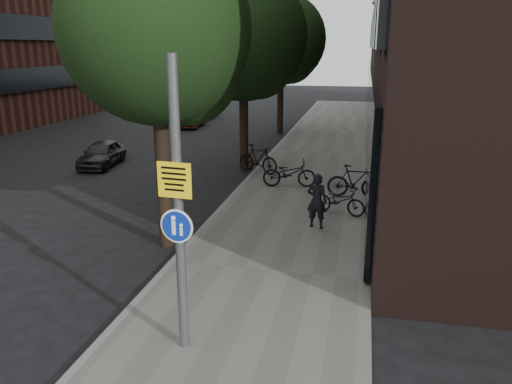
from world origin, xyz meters
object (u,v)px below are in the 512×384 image
(signpost, at_px, (179,210))
(parked_car_near, at_px, (102,154))
(pedestrian, at_px, (317,201))
(parked_bike_facade_near, at_px, (339,200))

(signpost, relative_size, parked_car_near, 1.49)
(pedestrian, height_order, parked_bike_facade_near, pedestrian)
(pedestrian, bearing_deg, signpost, 84.28)
(signpost, bearing_deg, pedestrian, 80.67)
(signpost, distance_m, pedestrian, 6.53)
(signpost, height_order, pedestrian, signpost)
(pedestrian, xyz_separation_m, parked_bike_facade_near, (0.55, 1.30, -0.34))
(parked_car_near, bearing_deg, parked_bike_facade_near, -31.50)
(pedestrian, relative_size, parked_bike_facade_near, 0.95)
(pedestrian, xyz_separation_m, parked_car_near, (-9.69, 5.96, -0.34))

